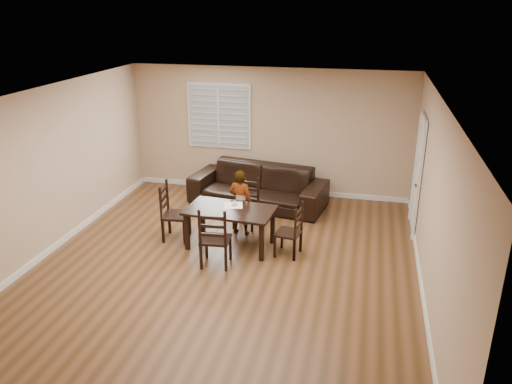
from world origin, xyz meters
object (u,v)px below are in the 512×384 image
dining_table (230,214)px  donut (234,204)px  chair_right (295,233)px  sofa (258,186)px  child (240,202)px  chair_far (214,242)px  chair_near (248,204)px  chair_left (169,214)px

dining_table → donut: (0.03, 0.16, 0.11)m
chair_right → sofa: 2.32m
dining_table → donut: bearing=83.7°
child → donut: 0.38m
sofa → child: bearing=-80.3°
chair_far → chair_right: 1.35m
chair_right → child: bearing=-111.4°
chair_far → donut: size_ratio=9.43×
chair_near → sofa: bearing=98.4°
chair_far → sofa: 2.75m
dining_table → child: size_ratio=1.27×
chair_right → chair_near: bearing=-125.9°
chair_near → chair_right: bearing=-38.7°
dining_table → chair_left: bearing=-178.8°
chair_right → sofa: chair_right is taller
donut → dining_table: bearing=-100.8°
donut → sofa: sofa is taller
chair_right → chair_left: bearing=-85.2°
sofa → chair_left: bearing=-112.2°
sofa → donut: bearing=-80.7°
chair_near → sofa: chair_near is taller
chair_far → chair_left: chair_left is taller
child → donut: child is taller
child → dining_table: bearing=94.7°
chair_left → donut: chair_left is taller
chair_near → donut: (-0.04, -0.77, 0.29)m
child → chair_near: bearing=-85.7°
sofa → dining_table: bearing=-81.6°
dining_table → sofa: sofa is taller
chair_left → donut: (1.16, 0.10, 0.25)m
chair_right → donut: 1.16m
chair_far → chair_right: chair_far is taller
dining_table → chair_left: size_ratio=1.48×
chair_right → chair_far: bearing=-50.2°
chair_left → donut: size_ratio=9.58×
chair_far → donut: chair_far is taller
chair_far → sofa: bearing=-96.4°
donut → chair_far: bearing=-94.3°
chair_right → child: (-1.08, 0.63, 0.19)m
chair_left → chair_right: bearing=-100.7°
chair_far → child: (0.08, 1.32, 0.14)m
sofa → chair_right: bearing=-52.8°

